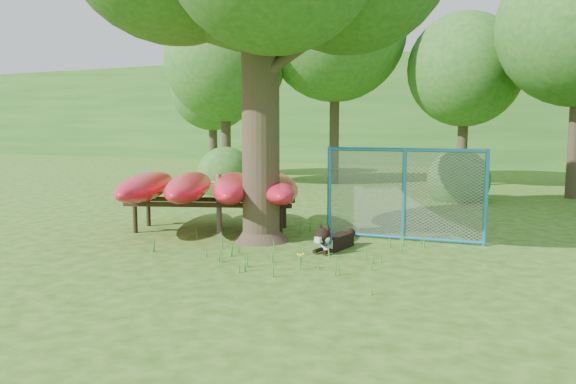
% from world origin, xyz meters
% --- Properties ---
extents(ground, '(80.00, 80.00, 0.00)m').
position_xyz_m(ground, '(0.00, 0.00, 0.00)').
color(ground, '#285310').
rests_on(ground, ground).
extents(wooden_post, '(0.33, 0.12, 1.21)m').
position_xyz_m(wooden_post, '(-1.67, 1.86, 0.64)').
color(wooden_post, brown).
rests_on(wooden_post, ground).
extents(kayak_rack, '(4.86, 4.37, 1.19)m').
position_xyz_m(kayak_rack, '(-1.93, 1.96, 0.91)').
color(kayak_rack, black).
rests_on(kayak_rack, ground).
extents(husky_dog, '(0.43, 1.17, 0.53)m').
position_xyz_m(husky_dog, '(1.04, 1.26, 0.19)').
color(husky_dog, black).
rests_on(husky_dog, ground).
extents(fence_section, '(3.01, 0.34, 2.94)m').
position_xyz_m(fence_section, '(1.93, 2.69, 0.88)').
color(fence_section, teal).
rests_on(fence_section, ground).
extents(wildflower_clump, '(0.12, 0.11, 0.26)m').
position_xyz_m(wildflower_clump, '(1.06, -0.17, 0.21)').
color(wildflower_clump, '#42892D').
rests_on(wildflower_clump, ground).
extents(bg_tree_a, '(4.40, 4.40, 6.70)m').
position_xyz_m(bg_tree_a, '(-6.50, 10.00, 4.48)').
color(bg_tree_a, '#352A1D').
rests_on(bg_tree_a, ground).
extents(bg_tree_b, '(5.20, 5.20, 8.22)m').
position_xyz_m(bg_tree_b, '(-3.00, 12.00, 5.61)').
color(bg_tree_b, '#352A1D').
rests_on(bg_tree_b, ground).
extents(bg_tree_c, '(4.00, 4.00, 6.12)m').
position_xyz_m(bg_tree_c, '(1.50, 13.00, 4.11)').
color(bg_tree_c, '#352A1D').
rests_on(bg_tree_c, ground).
extents(bg_tree_f, '(3.60, 3.60, 5.55)m').
position_xyz_m(bg_tree_f, '(-9.00, 13.00, 3.73)').
color(bg_tree_f, '#352A1D').
rests_on(bg_tree_f, ground).
extents(shrub_left, '(1.80, 1.80, 1.80)m').
position_xyz_m(shrub_left, '(-5.00, 7.50, 0.00)').
color(shrub_left, '#295F1E').
rests_on(shrub_left, ground).
extents(shrub_mid, '(1.80, 1.80, 1.80)m').
position_xyz_m(shrub_mid, '(2.00, 9.00, 0.00)').
color(shrub_mid, '#295F1E').
rests_on(shrub_mid, ground).
extents(wooded_hillside, '(80.00, 12.00, 6.00)m').
position_xyz_m(wooded_hillside, '(0.00, 28.00, 3.00)').
color(wooded_hillside, '#295F1E').
rests_on(wooded_hillside, ground).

